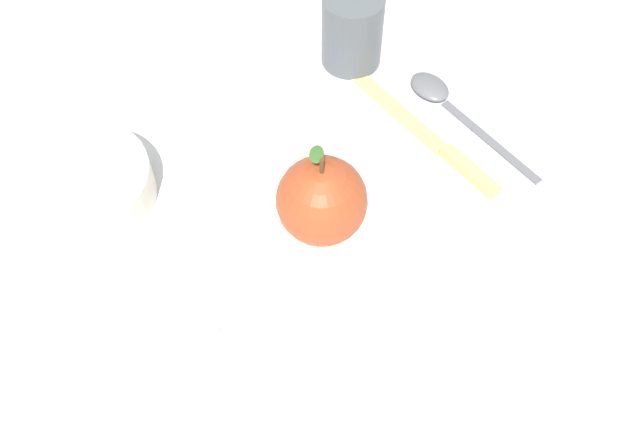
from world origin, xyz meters
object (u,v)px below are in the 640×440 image
cup (352,27)px  knife (434,141)px  apple (322,201)px  side_bowl (79,184)px  linen_napkin (164,368)px  spoon (443,99)px  dinner_plate (320,227)px

cup → knife: bearing=-171.5°
apple → cup: apple is taller
side_bowl → linen_napkin: (-0.20, -0.02, -0.02)m
cup → spoon: (-0.10, -0.06, -0.04)m
cup → knife: 0.15m
knife → spoon: size_ratio=1.16×
apple → knife: (0.05, -0.15, -0.05)m
dinner_plate → knife: 0.16m
dinner_plate → spoon: (0.10, -0.19, -0.00)m
cup → knife: size_ratio=0.39×
side_bowl → linen_napkin: side_bowl is taller
dinner_plate → spoon: dinner_plate is taller
knife → linen_napkin: 0.34m
spoon → knife: bearing=139.9°
apple → spoon: size_ratio=0.52×
dinner_plate → spoon: size_ratio=1.42×
dinner_plate → spoon: bearing=-63.2°
knife → spoon: (0.05, -0.04, 0.00)m
knife → spoon: spoon is taller
dinner_plate → linen_napkin: (-0.07, 0.17, -0.01)m
cup → linen_napkin: 0.40m
side_bowl → knife: bearing=-103.2°
dinner_plate → apple: 0.05m
linen_napkin → knife: bearing=-69.9°
dinner_plate → apple: bearing=176.5°
apple → spoon: bearing=-62.3°
dinner_plate → side_bowl: 0.23m
spoon → linen_napkin: spoon is taller
dinner_plate → linen_napkin: bearing=111.5°
apple → knife: size_ratio=0.45×
dinner_plate → cup: (0.20, -0.13, 0.04)m
dinner_plate → side_bowl: bearing=55.5°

